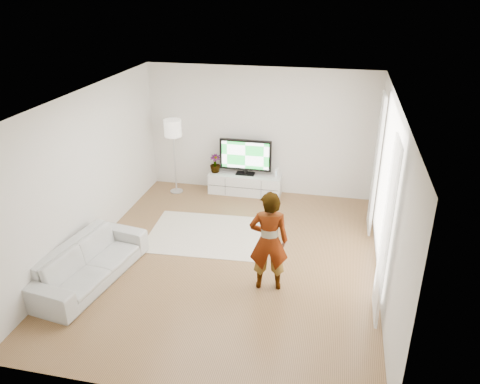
% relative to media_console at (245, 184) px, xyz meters
% --- Properties ---
extents(floor, '(6.00, 6.00, 0.00)m').
position_rel_media_console_xyz_m(floor, '(0.28, -2.76, -0.23)').
color(floor, '#966B44').
rests_on(floor, ground).
extents(ceiling, '(6.00, 6.00, 0.00)m').
position_rel_media_console_xyz_m(ceiling, '(0.28, -2.76, 2.57)').
color(ceiling, white).
rests_on(ceiling, wall_back).
extents(wall_left, '(0.02, 6.00, 2.80)m').
position_rel_media_console_xyz_m(wall_left, '(-2.22, -2.76, 1.17)').
color(wall_left, silver).
rests_on(wall_left, floor).
extents(wall_right, '(0.02, 6.00, 2.80)m').
position_rel_media_console_xyz_m(wall_right, '(2.78, -2.76, 1.17)').
color(wall_right, silver).
rests_on(wall_right, floor).
extents(wall_back, '(5.00, 0.02, 2.80)m').
position_rel_media_console_xyz_m(wall_back, '(0.28, 0.24, 1.17)').
color(wall_back, silver).
rests_on(wall_back, floor).
extents(wall_front, '(5.00, 0.02, 2.80)m').
position_rel_media_console_xyz_m(wall_front, '(0.28, -5.76, 1.17)').
color(wall_front, silver).
rests_on(wall_front, floor).
extents(window, '(0.01, 2.60, 2.50)m').
position_rel_media_console_xyz_m(window, '(2.76, -2.46, 1.22)').
color(window, white).
rests_on(window, wall_right).
extents(curtain_near, '(0.04, 0.70, 2.60)m').
position_rel_media_console_xyz_m(curtain_near, '(2.68, -3.76, 1.12)').
color(curtain_near, white).
rests_on(curtain_near, floor).
extents(curtain_far, '(0.04, 0.70, 2.60)m').
position_rel_media_console_xyz_m(curtain_far, '(2.68, -1.16, 1.12)').
color(curtain_far, white).
rests_on(curtain_far, floor).
extents(media_console, '(1.62, 0.46, 0.46)m').
position_rel_media_console_xyz_m(media_console, '(0.00, 0.00, 0.00)').
color(media_console, silver).
rests_on(media_console, floor).
extents(television, '(1.15, 0.23, 0.80)m').
position_rel_media_console_xyz_m(television, '(0.00, 0.03, 0.66)').
color(television, black).
rests_on(television, media_console).
extents(game_console, '(0.07, 0.15, 0.20)m').
position_rel_media_console_xyz_m(game_console, '(0.71, -0.00, 0.33)').
color(game_console, white).
rests_on(game_console, media_console).
extents(potted_plant, '(0.29, 0.29, 0.41)m').
position_rel_media_console_xyz_m(potted_plant, '(-0.69, 0.00, 0.43)').
color(potted_plant, '#3F7238').
rests_on(potted_plant, media_console).
extents(rug, '(2.38, 1.78, 0.01)m').
position_rel_media_console_xyz_m(rug, '(-0.27, -2.00, -0.22)').
color(rug, beige).
rests_on(rug, floor).
extents(player, '(0.65, 0.48, 1.64)m').
position_rel_media_console_xyz_m(player, '(1.06, -3.40, 0.60)').
color(player, '#334772').
rests_on(player, rug).
extents(sofa, '(1.16, 2.27, 0.63)m').
position_rel_media_console_xyz_m(sofa, '(-1.75, -3.80, 0.09)').
color(sofa, beige).
rests_on(sofa, floor).
extents(floor_lamp, '(0.37, 0.37, 1.68)m').
position_rel_media_console_xyz_m(floor_lamp, '(-1.55, -0.24, 1.20)').
color(floor_lamp, silver).
rests_on(floor_lamp, floor).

